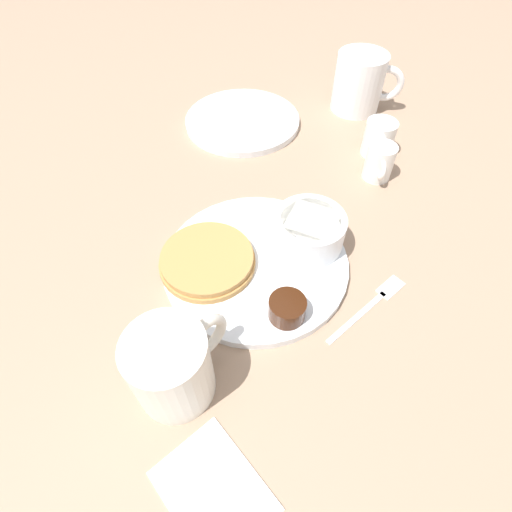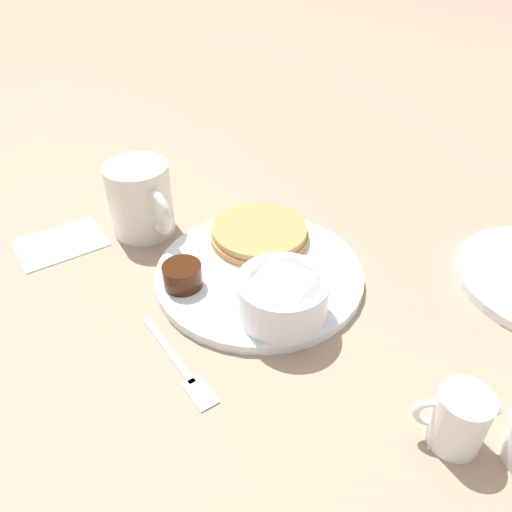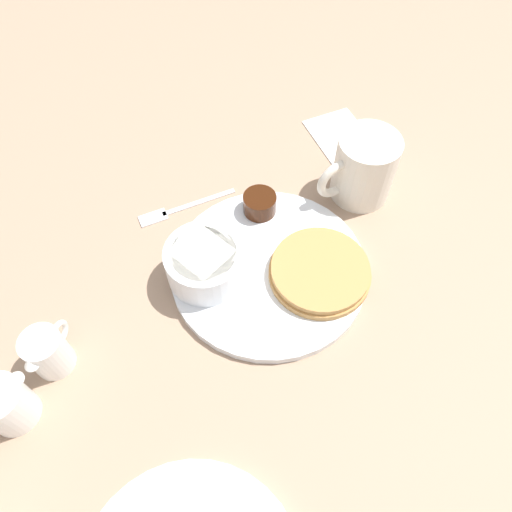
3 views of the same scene
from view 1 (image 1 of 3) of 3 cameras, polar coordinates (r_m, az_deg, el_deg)
The scene contains 13 objects.
ground_plane at distance 0.54m, azimuth -0.05°, elevation -1.40°, with size 4.00×4.00×0.00m, color #9E7F66.
plate at distance 0.54m, azimuth -0.05°, elevation -1.01°, with size 0.25×0.25×0.01m.
pancake_stack at distance 0.53m, azimuth -6.99°, elevation -0.58°, with size 0.13×0.13×0.02m.
bowl at distance 0.54m, azimuth 7.59°, elevation 3.72°, with size 0.10×0.10×0.05m.
syrup_cup at distance 0.48m, azimuth 4.47°, elevation -7.49°, with size 0.04×0.04×0.03m.
butter_ramekin at distance 0.54m, azimuth 9.30°, elevation 2.31°, with size 0.05×0.05×0.04m.
coffee_mug at distance 0.42m, azimuth -11.77°, elevation -15.14°, with size 0.08×0.12×0.10m.
creamer_pitcher_near at distance 0.69m, azimuth 17.08°, elevation 12.82°, with size 0.05×0.05×0.06m.
creamer_pitcher_far at distance 0.74m, azimuth 17.15°, elevation 15.87°, with size 0.05×0.07×0.06m.
fork at distance 0.53m, azimuth 16.58°, elevation -6.23°, with size 0.02×0.14×0.00m.
napkin at distance 0.43m, azimuth -6.06°, elevation -30.39°, with size 0.11×0.09×0.00m.
second_mug at distance 0.85m, azimuth 14.66°, elevation 22.85°, with size 0.12×0.10×0.10m.
far_plate at distance 0.80m, azimuth -1.94°, elevation 18.75°, with size 0.21×0.21×0.01m.
Camera 1 is at (-0.24, 0.23, 0.43)m, focal length 28.00 mm.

